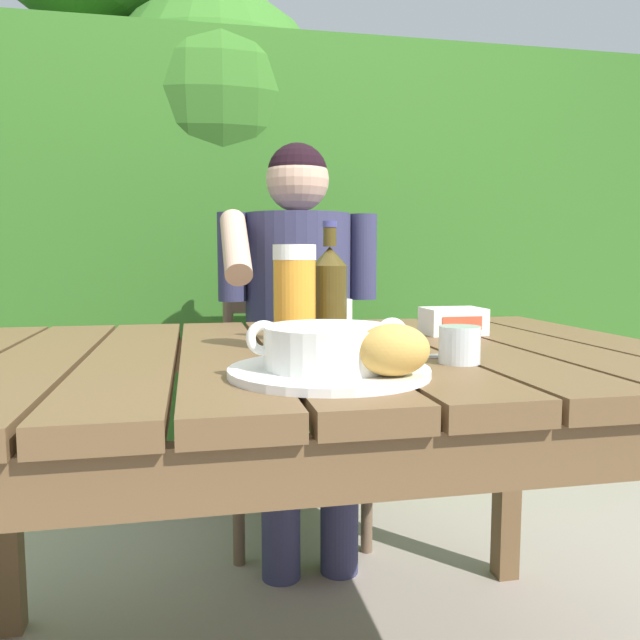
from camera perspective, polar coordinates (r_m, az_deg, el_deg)
name	(u,v)px	position (r m, az deg, el deg)	size (l,w,h in m)	color
dining_table	(306,394)	(1.18, -1.26, -6.73)	(1.39, 0.94, 0.74)	brown
hedge_backdrop	(221,205)	(2.70, -9.04, 10.33)	(3.54, 1.00, 2.64)	#316621
chair_near_diner	(290,391)	(2.12, -2.71, -6.53)	(0.43, 0.43, 0.93)	brown
person_eating	(299,316)	(1.88, -1.90, 0.36)	(0.48, 0.47, 1.25)	#333354
serving_plate	(329,371)	(0.91, 0.81, -4.70)	(0.29, 0.29, 0.01)	white
soup_bowl	(329,346)	(0.90, 0.82, -2.34)	(0.24, 0.19, 0.07)	white
bread_roll	(393,350)	(0.84, 6.67, -2.73)	(0.10, 0.08, 0.07)	gold
beer_glass	(295,298)	(1.13, -2.33, 2.06)	(0.08, 0.08, 0.19)	orange
beer_bottle	(330,293)	(1.21, 0.89, 2.45)	(0.07, 0.07, 0.24)	#463814
water_glass_small	(460,345)	(1.03, 12.61, -2.21)	(0.07, 0.07, 0.06)	silver
butter_tub	(453,321)	(1.40, 12.03, -0.09)	(0.13, 0.10, 0.06)	white
table_knife	(401,356)	(1.06, 7.39, -3.28)	(0.15, 0.03, 0.01)	silver
diner_bowl	(324,312)	(1.54, 0.34, 0.72)	(0.14, 0.14, 0.06)	white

